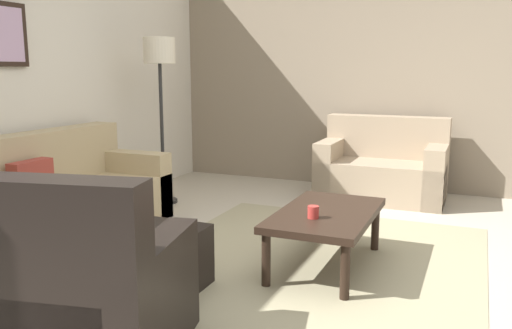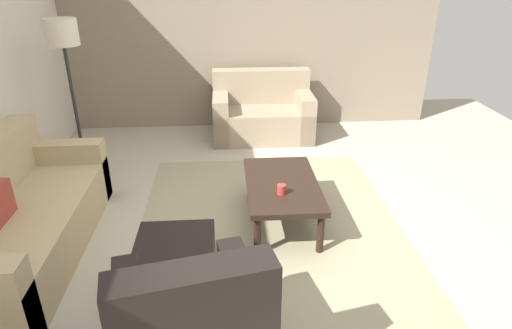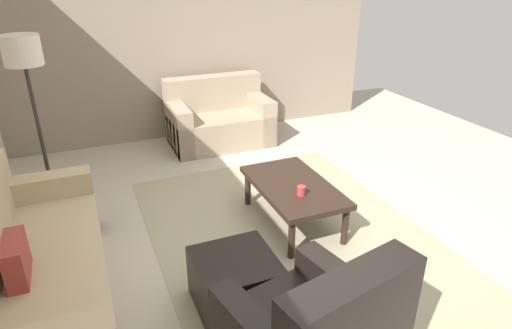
# 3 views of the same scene
# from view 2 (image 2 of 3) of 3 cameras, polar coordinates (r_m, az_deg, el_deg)

# --- Properties ---
(ground_plane) EXTENTS (8.00, 8.00, 0.00)m
(ground_plane) POSITION_cam_2_polar(r_m,az_deg,el_deg) (3.93, 2.05, -9.22)
(ground_plane) COLOR #B2A893
(stone_feature_panel) EXTENTS (0.12, 5.20, 2.80)m
(stone_feature_panel) POSITION_cam_2_polar(r_m,az_deg,el_deg) (6.30, -0.73, 17.57)
(stone_feature_panel) COLOR gray
(stone_feature_panel) RESTS_ON ground_plane
(area_rug) EXTENTS (3.25, 2.38, 0.01)m
(area_rug) POSITION_cam_2_polar(r_m,az_deg,el_deg) (3.93, 2.05, -9.17)
(area_rug) COLOR gray
(area_rug) RESTS_ON ground_plane
(couch_main) EXTENTS (2.10, 0.86, 0.88)m
(couch_main) POSITION_cam_2_polar(r_m,az_deg,el_deg) (4.04, -29.35, -6.81)
(couch_main) COLOR tan
(couch_main) RESTS_ON ground_plane
(couch_loveseat) EXTENTS (0.81, 1.32, 0.88)m
(couch_loveseat) POSITION_cam_2_polar(r_m,az_deg,el_deg) (6.04, 0.78, 6.55)
(couch_loveseat) COLOR gray
(couch_loveseat) RESTS_ON ground_plane
(ottoman) EXTENTS (0.56, 0.56, 0.40)m
(ottoman) POSITION_cam_2_polar(r_m,az_deg,el_deg) (3.32, -10.37, -12.67)
(ottoman) COLOR black
(ottoman) RESTS_ON ground_plane
(coffee_table) EXTENTS (1.10, 0.64, 0.41)m
(coffee_table) POSITION_cam_2_polar(r_m,az_deg,el_deg) (3.95, 3.43, -3.00)
(coffee_table) COLOR black
(coffee_table) RESTS_ON ground_plane
(cup) EXTENTS (0.08, 0.08, 0.08)m
(cup) POSITION_cam_2_polar(r_m,az_deg,el_deg) (3.72, 3.36, -3.25)
(cup) COLOR #B2332D
(cup) RESTS_ON coffee_table
(lamp_standing) EXTENTS (0.32, 0.32, 1.71)m
(lamp_standing) POSITION_cam_2_polar(r_m,az_deg,el_deg) (4.91, -23.72, 13.56)
(lamp_standing) COLOR black
(lamp_standing) RESTS_ON ground_plane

